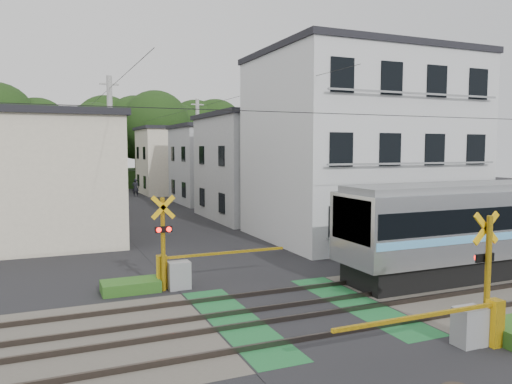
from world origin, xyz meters
name	(u,v)px	position (x,y,z in m)	size (l,w,h in m)	color
ground	(300,312)	(0.00, 0.00, 0.00)	(120.00, 120.00, 0.00)	black
track_bed	(300,311)	(0.00, 0.00, 0.04)	(120.00, 120.00, 0.14)	#47423A
crossing_signal_near	(475,316)	(2.59, -3.65, 0.71)	(4.74, 0.65, 3.09)	yellow
crossing_signal_far	(176,267)	(-2.59, 3.65, 0.71)	(4.74, 0.65, 3.09)	yellow
apartment_block	(360,146)	(8.50, 9.49, 4.66)	(10.20, 8.36, 9.30)	silver
houses_row	(140,166)	(0.25, 25.92, 3.24)	(22.07, 31.35, 6.80)	beige
tree_hill	(109,136)	(0.78, 49.16, 5.95)	(40.00, 12.41, 11.54)	#1A3311
catenary	(467,175)	(6.00, 0.03, 3.70)	(60.00, 5.04, 7.00)	#2D2D33
utility_poles	(128,155)	(-1.05, 23.01, 4.08)	(7.90, 42.00, 8.00)	#A5A5A0
pedestrian	(136,188)	(1.49, 35.61, 0.86)	(0.62, 0.41, 1.71)	black
weed_patches	(355,299)	(1.76, -0.09, 0.18)	(10.25, 8.80, 0.40)	#2D5E1E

